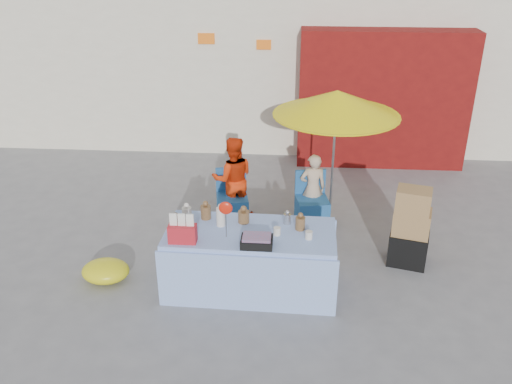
# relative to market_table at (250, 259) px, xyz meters

# --- Properties ---
(ground) EXTENTS (80.00, 80.00, 0.00)m
(ground) POSITION_rel_market_table_xyz_m (-0.00, 0.18, -0.43)
(ground) COLOR slate
(ground) RESTS_ON ground
(market_table) EXTENTS (2.19, 1.07, 1.31)m
(market_table) POSITION_rel_market_table_xyz_m (0.00, 0.00, 0.00)
(market_table) COLOR #9ABBF6
(market_table) RESTS_ON ground
(chair_left) EXTENTS (0.56, 0.55, 0.85)m
(chair_left) POSITION_rel_market_table_xyz_m (-0.42, 1.75, -0.17)
(chair_left) COLOR #215897
(chair_left) RESTS_ON ground
(chair_right) EXTENTS (0.56, 0.55, 0.85)m
(chair_right) POSITION_rel_market_table_xyz_m (0.83, 1.75, -0.17)
(chair_right) COLOR #215897
(chair_right) RESTS_ON ground
(vendor_orange) EXTENTS (0.75, 0.63, 1.37)m
(vendor_orange) POSITION_rel_market_table_xyz_m (-0.42, 1.88, 0.26)
(vendor_orange) COLOR red
(vendor_orange) RESTS_ON ground
(vendor_beige) EXTENTS (0.45, 0.34, 1.13)m
(vendor_beige) POSITION_rel_market_table_xyz_m (0.83, 1.88, 0.14)
(vendor_beige) COLOR #C6AA8C
(vendor_beige) RESTS_ON ground
(umbrella) EXTENTS (1.90, 1.90, 2.09)m
(umbrella) POSITION_rel_market_table_xyz_m (1.13, 2.03, 1.46)
(umbrella) COLOR gray
(umbrella) RESTS_ON ground
(box_stack) EXTENTS (0.60, 0.54, 1.13)m
(box_stack) POSITION_rel_market_table_xyz_m (2.13, 0.73, 0.10)
(box_stack) COLOR black
(box_stack) RESTS_ON ground
(tarp_bundle) EXTENTS (0.68, 0.57, 0.28)m
(tarp_bundle) POSITION_rel_market_table_xyz_m (-1.91, 0.02, -0.28)
(tarp_bundle) COLOR yellow
(tarp_bundle) RESTS_ON ground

